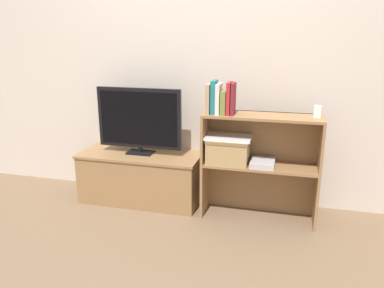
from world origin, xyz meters
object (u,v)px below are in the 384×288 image
(magazine_stack, at_px, (263,163))
(laptop, at_px, (229,137))
(tv, at_px, (139,119))
(storage_basket_left, at_px, (228,149))
(book_crimson, at_px, (229,98))
(book_olive, at_px, (224,102))
(book_ivory, at_px, (219,99))
(tv_stand, at_px, (142,176))
(book_tan, at_px, (209,99))
(book_teal, at_px, (214,97))
(book_maroon, at_px, (233,99))
(baby_monitor, at_px, (317,112))

(magazine_stack, bearing_deg, laptop, 178.90)
(tv, height_order, storage_basket_left, tv)
(book_crimson, bearing_deg, book_olive, 180.00)
(book_olive, bearing_deg, book_ivory, 180.00)
(tv_stand, height_order, book_olive, book_olive)
(tv_stand, bearing_deg, book_tan, -10.65)
(tv, bearing_deg, book_olive, -8.90)
(book_teal, distance_m, book_maroon, 0.15)
(storage_basket_left, bearing_deg, book_teal, -167.49)
(tv_stand, height_order, magazine_stack, magazine_stack)
(book_tan, height_order, baby_monitor, book_tan)
(book_ivory, bearing_deg, storage_basket_left, 18.00)
(tv_stand, xyz_separation_m, book_maroon, (0.81, -0.12, 0.74))
(book_tan, relative_size, magazine_stack, 0.99)
(tv_stand, bearing_deg, storage_basket_left, -6.73)
(book_maroon, height_order, baby_monitor, book_maroon)
(book_tan, distance_m, magazine_stack, 0.64)
(book_maroon, bearing_deg, book_olive, 180.00)
(magazine_stack, bearing_deg, book_olive, -176.20)
(baby_monitor, relative_size, magazine_stack, 0.53)
(book_ivory, height_order, book_maroon, book_maroon)
(storage_basket_left, relative_size, magazine_stack, 1.44)
(baby_monitor, bearing_deg, laptop, -178.65)
(tv, xyz_separation_m, storage_basket_left, (0.78, -0.09, -0.17))
(book_tan, height_order, book_ivory, book_ivory)
(book_olive, xyz_separation_m, book_crimson, (0.04, 0.00, 0.03))
(book_maroon, bearing_deg, book_tan, 180.00)
(tv, height_order, baby_monitor, tv)
(book_maroon, distance_m, magazine_stack, 0.54)
(tv, bearing_deg, book_crimson, -8.48)
(book_ivory, bearing_deg, tv, 170.59)
(book_tan, distance_m, baby_monitor, 0.79)
(book_maroon, bearing_deg, book_teal, 180.00)
(book_olive, bearing_deg, laptop, 33.99)
(book_teal, distance_m, book_ivory, 0.04)
(laptop, bearing_deg, book_tan, -170.51)
(book_tan, relative_size, laptop, 0.64)
(book_ivory, relative_size, magazine_stack, 1.00)
(book_ivory, xyz_separation_m, book_olive, (0.04, 0.00, -0.03))
(laptop, xyz_separation_m, magazine_stack, (0.27, -0.01, -0.18))
(book_crimson, bearing_deg, storage_basket_left, 88.97)
(book_crimson, relative_size, book_maroon, 1.02)
(tv, height_order, book_tan, book_tan)
(book_teal, distance_m, magazine_stack, 0.63)
(storage_basket_left, bearing_deg, laptop, -153.43)
(book_teal, bearing_deg, tv, 170.08)
(tv_stand, relative_size, laptop, 2.97)
(book_olive, height_order, book_maroon, book_maroon)
(book_ivory, relative_size, book_olive, 1.29)
(book_ivory, bearing_deg, book_teal, 180.00)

